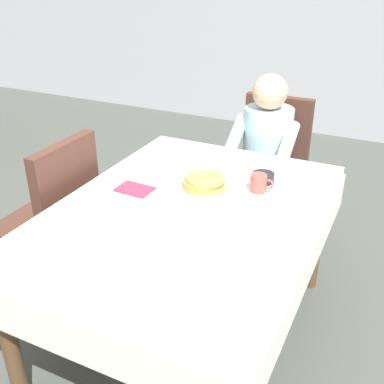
{
  "coord_description": "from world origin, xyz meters",
  "views": [
    {
      "loc": [
        0.8,
        -1.6,
        1.73
      ],
      "look_at": [
        -0.0,
        0.06,
        0.79
      ],
      "focal_mm": 43.48,
      "sensor_mm": 36.0,
      "label": 1
    }
  ],
  "objects": [
    {
      "name": "ground_plane",
      "position": [
        0.0,
        0.0,
        0.0
      ],
      "size": [
        14.0,
        14.0,
        0.0
      ],
      "primitive_type": "plane",
      "color": "#474C47"
    },
    {
      "name": "dining_table_main",
      "position": [
        0.0,
        0.0,
        0.65
      ],
      "size": [
        1.12,
        1.52,
        0.74
      ],
      "color": "white",
      "rests_on": "ground"
    },
    {
      "name": "chair_diner",
      "position": [
        0.04,
        1.17,
        0.53
      ],
      "size": [
        0.44,
        0.45,
        0.93
      ],
      "rotation": [
        0.0,
        0.0,
        3.14
      ],
      "color": "#4C2D23",
      "rests_on": "ground"
    },
    {
      "name": "diner_person",
      "position": [
        0.04,
        1.01,
        0.67
      ],
      "size": [
        0.4,
        0.43,
        1.12
      ],
      "rotation": [
        0.0,
        0.0,
        3.14
      ],
      "color": "silver",
      "rests_on": "ground"
    },
    {
      "name": "chair_left_side",
      "position": [
        -0.77,
        0.0,
        0.53
      ],
      "size": [
        0.45,
        0.44,
        0.93
      ],
      "rotation": [
        0.0,
        0.0,
        1.57
      ],
      "color": "#4C2D23",
      "rests_on": "ground"
    },
    {
      "name": "plate_breakfast",
      "position": [
        -0.01,
        0.19,
        0.75
      ],
      "size": [
        0.28,
        0.28,
        0.02
      ],
      "primitive_type": "cylinder",
      "color": "white",
      "rests_on": "dining_table_main"
    },
    {
      "name": "breakfast_stack",
      "position": [
        -0.0,
        0.19,
        0.78
      ],
      "size": [
        0.21,
        0.2,
        0.06
      ],
      "color": "tan",
      "rests_on": "plate_breakfast"
    },
    {
      "name": "cup_coffee",
      "position": [
        0.23,
        0.29,
        0.78
      ],
      "size": [
        0.11,
        0.08,
        0.08
      ],
      "color": "#B24C42",
      "rests_on": "dining_table_main"
    },
    {
      "name": "bowl_butter",
      "position": [
        0.22,
        0.4,
        0.76
      ],
      "size": [
        0.11,
        0.11,
        0.04
      ],
      "primitive_type": "cylinder",
      "color": "black",
      "rests_on": "dining_table_main"
    },
    {
      "name": "fork_left_of_plate",
      "position": [
        -0.2,
        0.17,
        0.74
      ],
      "size": [
        0.03,
        0.18,
        0.0
      ],
      "primitive_type": "cube",
      "rotation": [
        0.0,
        0.0,
        1.66
      ],
      "color": "silver",
      "rests_on": "dining_table_main"
    },
    {
      "name": "knife_right_of_plate",
      "position": [
        0.18,
        0.17,
        0.74
      ],
      "size": [
        0.03,
        0.2,
        0.0
      ],
      "primitive_type": "cube",
      "rotation": [
        0.0,
        0.0,
        1.49
      ],
      "color": "silver",
      "rests_on": "dining_table_main"
    },
    {
      "name": "spoon_near_edge",
      "position": [
        0.02,
        -0.12,
        0.74
      ],
      "size": [
        0.15,
        0.02,
        0.0
      ],
      "primitive_type": "cube",
      "rotation": [
        0.0,
        0.0,
        0.03
      ],
      "color": "silver",
      "rests_on": "dining_table_main"
    },
    {
      "name": "napkin_folded",
      "position": [
        -0.3,
        0.05,
        0.74
      ],
      "size": [
        0.17,
        0.13,
        0.01
      ],
      "primitive_type": "cube",
      "rotation": [
        0.0,
        0.0,
        -0.04
      ],
      "color": "#8C2D4C",
      "rests_on": "dining_table_main"
    }
  ]
}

